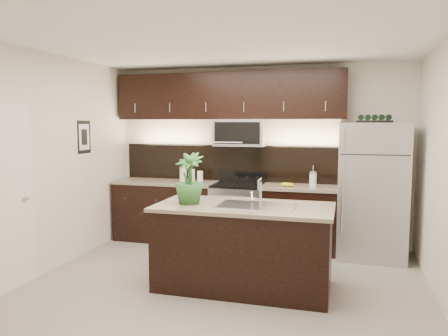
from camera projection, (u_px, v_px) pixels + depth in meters
The scene contains 12 objects.
ground at pixel (224, 287), 4.94m from camera, with size 4.50×4.50×0.00m, color gray.
room_walls at pixel (213, 137), 4.76m from camera, with size 4.52×4.02×2.71m.
counter_run at pixel (225, 214), 6.63m from camera, with size 3.51×0.65×0.94m.
upper_fixtures at pixel (229, 103), 6.59m from camera, with size 3.49×0.40×1.66m.
island at pixel (244, 246), 4.89m from camera, with size 1.96×0.96×0.94m.
sink_faucet at pixel (257, 204), 4.80m from camera, with size 0.84×0.50×0.28m.
refrigerator at pixel (372, 191), 5.96m from camera, with size 0.89×0.81×1.85m, color #B2B2B7.
wine_rack at pixel (374, 119), 5.86m from camera, with size 0.46×0.28×0.11m.
plant at pixel (189, 178), 4.90m from camera, with size 0.32×0.32×0.58m, color #295F26.
canisters at pixel (190, 175), 6.70m from camera, with size 0.35×0.17×0.24m.
french_press at pixel (313, 179), 6.17m from camera, with size 0.10×0.10×0.30m.
bananas at pixel (284, 184), 6.26m from camera, with size 0.19×0.15×0.06m, color gold.
Camera 1 is at (1.28, -4.60, 1.86)m, focal length 35.00 mm.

